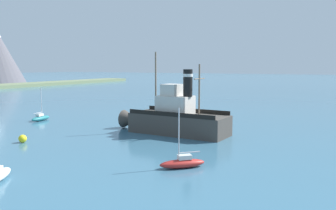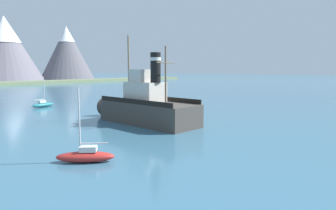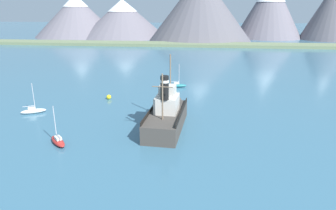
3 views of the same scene
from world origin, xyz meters
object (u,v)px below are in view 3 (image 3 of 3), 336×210
(old_tugboat, at_px, (167,115))
(mooring_buoy, at_px, (109,97))
(sailboat_teal, at_px, (177,85))
(sailboat_red, at_px, (58,141))
(sailboat_white, at_px, (33,111))

(old_tugboat, height_order, mooring_buoy, old_tugboat)
(old_tugboat, relative_size, sailboat_teal, 2.98)
(sailboat_teal, relative_size, mooring_buoy, 5.67)
(old_tugboat, height_order, sailboat_red, old_tugboat)
(sailboat_white, height_order, sailboat_red, same)
(old_tugboat, bearing_deg, sailboat_red, -151.00)
(mooring_buoy, bearing_deg, sailboat_white, -137.79)
(old_tugboat, distance_m, mooring_buoy, 17.28)
(sailboat_white, height_order, sailboat_teal, same)
(sailboat_white, xyz_separation_m, mooring_buoy, (9.72, 8.82, 0.01))
(sailboat_red, height_order, sailboat_teal, same)
(sailboat_white, height_order, mooring_buoy, sailboat_white)
(old_tugboat, relative_size, sailboat_red, 2.98)
(sailboat_white, bearing_deg, sailboat_red, -48.77)
(sailboat_white, bearing_deg, old_tugboat, -8.57)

